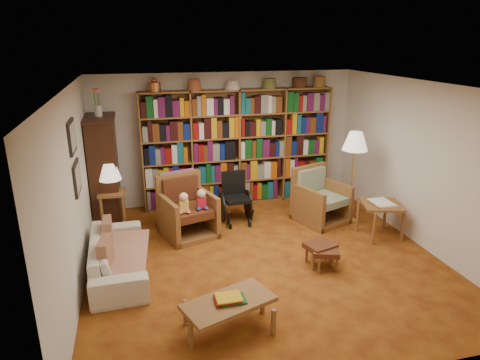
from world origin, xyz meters
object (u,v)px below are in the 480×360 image
object	(u,v)px
armchair_leather	(187,210)
side_table_papers	(381,208)
footstool_b	(320,248)
floor_lamp	(355,145)
coffee_table	(229,304)
sofa	(118,255)
wheelchair	(235,199)
armchair_sage	(319,200)
footstool_a	(325,253)
side_table_lamp	(112,202)

from	to	relation	value
armchair_leather	side_table_papers	world-z (taller)	armchair_leather
footstool_b	floor_lamp	bearing A→B (deg)	48.53
floor_lamp	coffee_table	size ratio (longest dim) A/B	1.46
sofa	wheelchair	size ratio (longest dim) A/B	2.06
armchair_leather	floor_lamp	bearing A→B (deg)	-4.76
armchair_sage	side_table_papers	distance (m)	1.12
armchair_leather	footstool_a	bearing A→B (deg)	-44.51
coffee_table	side_table_lamp	bearing A→B (deg)	112.81
floor_lamp	side_table_lamp	bearing A→B (deg)	170.16
side_table_papers	footstool_b	bearing A→B (deg)	-154.63
coffee_table	side_table_papers	bearing A→B (deg)	30.57
wheelchair	footstool_b	distance (m)	2.02
armchair_sage	side_table_papers	bearing A→B (deg)	-52.46
armchair_leather	floor_lamp	xyz separation A→B (m)	(2.83, -0.24, 0.98)
floor_lamp	footstool_b	bearing A→B (deg)	-131.47
wheelchair	floor_lamp	size ratio (longest dim) A/B	0.55
side_table_papers	footstool_a	size ratio (longest dim) A/B	1.65
side_table_lamp	armchair_leather	world-z (taller)	armchair_leather
sofa	armchair_leather	xyz separation A→B (m)	(1.09, 1.06, 0.14)
sofa	armchair_sage	distance (m)	3.58
sofa	footstool_a	size ratio (longest dim) A/B	4.11
side_table_lamp	coffee_table	size ratio (longest dim) A/B	0.60
wheelchair	side_table_papers	world-z (taller)	wheelchair
floor_lamp	footstool_a	bearing A→B (deg)	-128.21
armchair_sage	floor_lamp	xyz separation A→B (m)	(0.49, -0.21, 1.02)
footstool_a	side_table_papers	bearing A→B (deg)	30.17
footstool_b	footstool_a	bearing A→B (deg)	-79.56
side_table_lamp	wheelchair	world-z (taller)	wheelchair
armchair_sage	footstool_b	xyz separation A→B (m)	(-0.66, -1.52, -0.09)
armchair_leather	side_table_papers	xyz separation A→B (m)	(3.01, -0.91, 0.08)
footstool_b	coffee_table	xyz separation A→B (m)	(-1.57, -1.08, 0.05)
side_table_papers	floor_lamp	bearing A→B (deg)	105.28
armchair_sage	footstool_b	bearing A→B (deg)	-113.51
side_table_lamp	coffee_table	bearing A→B (deg)	-67.19
armchair_leather	coffee_table	bearing A→B (deg)	-87.73
armchair_sage	side_table_lamp	bearing A→B (deg)	172.13
armchair_leather	armchair_sage	size ratio (longest dim) A/B	0.99
armchair_sage	wheelchair	distance (m)	1.49
sofa	side_table_lamp	bearing A→B (deg)	2.16
side_table_papers	wheelchair	bearing A→B (deg)	150.23
side_table_papers	coffee_table	bearing A→B (deg)	-149.43
footstool_a	floor_lamp	bearing A→B (deg)	51.79
floor_lamp	wheelchair	bearing A→B (deg)	164.32
side_table_lamp	coffee_table	xyz separation A→B (m)	(1.30, -3.09, -0.16)
side_table_papers	coffee_table	xyz separation A→B (m)	(-2.91, -1.72, -0.16)
sofa	coffee_table	size ratio (longest dim) A/B	1.63
sofa	armchair_sage	xyz separation A→B (m)	(3.43, 1.03, 0.10)
sofa	armchair_leather	size ratio (longest dim) A/B	1.76
sofa	wheelchair	bearing A→B (deg)	-56.92
wheelchair	coffee_table	distance (m)	3.04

